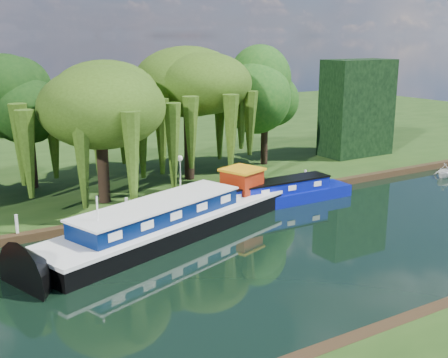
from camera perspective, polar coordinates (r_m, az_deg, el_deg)
ground at (r=27.48m, az=4.72°, el=-7.78°), size 120.00×120.00×0.00m
far_bank at (r=57.46m, az=-15.60°, el=3.69°), size 120.00×52.00×0.45m
dutch_barge at (r=30.08m, az=-5.23°, el=-4.13°), size 16.10×8.46×3.33m
narrowboat at (r=35.25m, az=4.88°, el=-1.73°), size 11.60×2.06×1.69m
white_cruiser at (r=45.48m, az=21.51°, el=0.20°), size 2.70×2.50×1.17m
willow_left at (r=34.02m, az=-12.51°, el=7.13°), size 6.67×6.67×7.99m
willow_right at (r=39.03m, az=-3.66°, el=8.72°), size 6.83×6.83×8.32m
tree_far_mid at (r=38.78m, az=-19.36°, el=7.12°), size 4.91×4.91×8.03m
tree_far_right at (r=43.86m, az=4.20°, el=8.52°), size 4.84×4.84×7.93m
conifer_hedge at (r=48.86m, az=13.36°, el=7.05°), size 6.00×3.00×8.00m
lamppost at (r=35.60m, az=-4.49°, el=1.47°), size 0.36×0.36×2.56m
mooring_posts at (r=33.71m, az=-4.34°, el=-1.85°), size 19.16×0.16×1.00m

